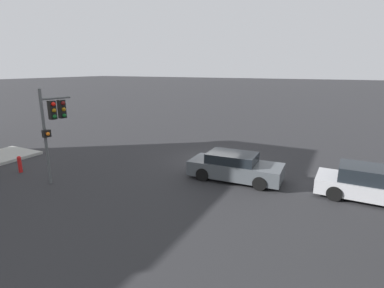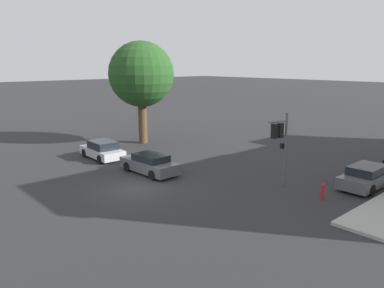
# 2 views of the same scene
# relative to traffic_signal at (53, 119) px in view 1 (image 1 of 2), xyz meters

# --- Properties ---
(ground_plane) EXTENTS (300.00, 300.00, 0.00)m
(ground_plane) POSITION_rel_traffic_signal_xyz_m (-5.77, -6.73, -3.20)
(ground_plane) COLOR #28282B
(traffic_signal) EXTENTS (0.57, 1.67, 4.67)m
(traffic_signal) POSITION_rel_traffic_signal_xyz_m (0.00, 0.00, 0.00)
(traffic_signal) COLOR #515456
(traffic_signal) RESTS_ON ground_plane
(crossing_car_0) EXTENTS (4.75, 2.11, 1.39)m
(crossing_car_0) POSITION_rel_traffic_signal_xyz_m (-7.83, -4.24, -2.53)
(crossing_car_0) COLOR #4C5156
(crossing_car_0) RESTS_ON ground_plane
(crossing_car_1) EXTENTS (4.49, 2.12, 1.46)m
(crossing_car_1) POSITION_rel_traffic_signal_xyz_m (-13.87, -4.63, -2.52)
(crossing_car_1) COLOR #B7B7BC
(crossing_car_1) RESTS_ON ground_plane
(fire_hydrant) EXTENTS (0.22, 0.22, 0.92)m
(fire_hydrant) POSITION_rel_traffic_signal_xyz_m (3.05, 0.07, -2.71)
(fire_hydrant) COLOR red
(fire_hydrant) RESTS_ON ground_plane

